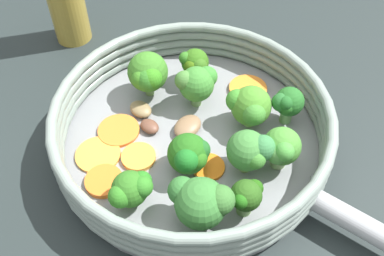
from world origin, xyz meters
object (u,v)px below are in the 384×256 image
Objects in this scene: broccoli_floret_2 at (195,64)px; broccoli_floret_6 at (281,148)px; carrot_slice_3 at (104,181)px; broccoli_floret_0 at (287,103)px; broccoli_floret_7 at (201,202)px; mushroom_piece_2 at (150,126)px; skillet at (192,142)px; carrot_slice_4 at (119,131)px; broccoli_floret_3 at (188,155)px; broccoli_floret_4 at (131,189)px; carrot_slice_1 at (98,155)px; mushroom_piece_0 at (188,126)px; broccoli_floret_1 at (250,151)px; carrot_slice_0 at (248,89)px; broccoli_floret_8 at (148,74)px; broccoli_floret_9 at (197,83)px; mushroom_piece_1 at (141,109)px; carrot_slice_6 at (139,157)px; broccoli_floret_10 at (246,196)px; carrot_slice_5 at (209,167)px; carrot_slice_2 at (244,98)px; broccoli_floret_5 at (250,106)px.

broccoli_floret_2 is 0.91× the size of broccoli_floret_6.
carrot_slice_3 is 0.83× the size of broccoli_floret_0.
broccoli_floret_7 reaches higher than mushroom_piece_2.
carrot_slice_4 is (0.00, -0.08, 0.01)m from skillet.
broccoli_floret_3 is at bearing -81.86° from broccoli_floret_6.
broccoli_floret_4 reaches higher than carrot_slice_3.
mushroom_piece_0 is (-0.04, 0.09, 0.00)m from carrot_slice_1.
broccoli_floret_1 is at bearing 95.06° from broccoli_floret_3.
carrot_slice_0 is 0.79× the size of broccoli_floret_7.
skillet is at bearing 90.36° from carrot_slice_4.
broccoli_floret_8 is (-0.02, -0.15, 0.00)m from broccoli_floret_0.
broccoli_floret_4 reaches higher than carrot_slice_1.
mushroom_piece_1 is at bearing -70.86° from broccoli_floret_9.
carrot_slice_3 is 0.15m from broccoli_floret_1.
carrot_slice_4 is 0.98× the size of broccoli_floret_3.
carrot_slice_3 is at bearing -73.34° from broccoli_floret_3.
carrot_slice_6 is 0.04m from mushroom_piece_2.
mushroom_piece_0 is 1.52× the size of mushroom_piece_2.
carrot_slice_3 is at bearing -77.76° from broccoli_floret_6.
broccoli_floret_10 reaches higher than carrot_slice_4.
broccoli_floret_7 is at bearing 7.21° from broccoli_floret_2.
broccoli_floret_8 reaches higher than broccoli_floret_10.
carrot_slice_3 reaches higher than skillet.
carrot_slice_1 is at bearing -137.75° from broccoli_floret_4.
carrot_slice_3 is 0.07m from carrot_slice_4.
mushroom_piece_1 reaches higher than carrot_slice_5.
carrot_slice_4 is 0.80× the size of broccoli_floret_7.
broccoli_floret_2 is (-0.12, 0.05, 0.03)m from carrot_slice_6.
mushroom_piece_2 is at bearing -79.98° from broccoli_floret_0.
broccoli_floret_10 is (0.05, -0.03, -0.00)m from broccoli_floret_6.
carrot_slice_6 is at bearing -94.19° from carrot_slice_5.
broccoli_floret_0 is at bearing 90.82° from mushroom_piece_1.
mushroom_piece_2 is (-0.10, -0.06, -0.03)m from broccoli_floret_7.
broccoli_floret_0 is at bearing 113.54° from carrot_slice_6.
broccoli_floret_1 is 0.14m from mushroom_piece_1.
carrot_slice_2 is at bearing 132.05° from carrot_slice_6.
broccoli_floret_9 reaches higher than mushroom_piece_1.
broccoli_floret_9 is at bearing 171.52° from mushroom_piece_0.
skillet is at bearing 122.82° from carrot_slice_6.
broccoli_floret_5 reaches higher than mushroom_piece_1.
mushroom_piece_0 is at bearing -147.84° from skillet.
broccoli_floret_3 is 0.05m from mushroom_piece_0.
mushroom_piece_1 is (-0.01, -0.12, -0.02)m from broccoli_floret_5.
broccoli_floret_7 reaches higher than broccoli_floret_10.
broccoli_floret_5 is at bearing -178.55° from broccoli_floret_1.
broccoli_floret_4 is 1.15× the size of mushroom_piece_0.
mushroom_piece_2 is (-0.07, 0.03, 0.00)m from carrot_slice_3.
skillet is at bearing -169.59° from broccoli_floret_7.
broccoli_floret_8 is at bearing -105.97° from broccoli_floret_5.
broccoli_floret_6 is (-0.00, 0.18, 0.03)m from carrot_slice_1.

